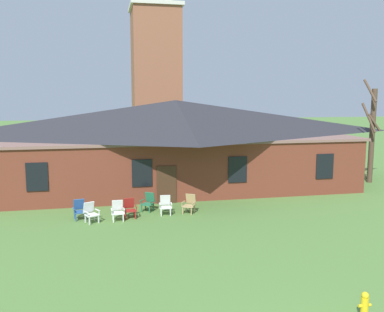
{
  "coord_description": "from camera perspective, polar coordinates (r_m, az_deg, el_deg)",
  "views": [
    {
      "loc": [
        -4.59,
        -7.09,
        5.93
      ],
      "look_at": [
        -1.22,
        9.22,
        3.53
      ],
      "focal_mm": 39.32,
      "sensor_mm": 36.0,
      "label": 1
    }
  ],
  "objects": [
    {
      "name": "lawn_chair_far_side",
      "position": [
        21.29,
        -3.63,
        -6.6
      ],
      "size": [
        0.68,
        0.71,
        0.96
      ],
      "color": "silver",
      "rests_on": "ground"
    },
    {
      "name": "fire_hydrant",
      "position": [
        12.7,
        22.36,
        -18.38
      ],
      "size": [
        0.36,
        0.28,
        0.79
      ],
      "color": "gold",
      "rests_on": "ground"
    },
    {
      "name": "lawn_chair_near_door",
      "position": [
        20.5,
        -13.6,
        -7.4
      ],
      "size": [
        0.81,
        0.85,
        0.96
      ],
      "color": "white",
      "rests_on": "ground"
    },
    {
      "name": "bare_tree_beside_building",
      "position": [
        31.01,
        23.21,
        2.95
      ],
      "size": [
        1.07,
        1.16,
        7.02
      ],
      "color": "brown",
      "rests_on": "ground"
    },
    {
      "name": "lawn_chair_by_porch",
      "position": [
        21.17,
        -15.01,
        -6.95
      ],
      "size": [
        0.72,
        0.76,
        0.96
      ],
      "color": "#2D5693",
      "rests_on": "ground"
    },
    {
      "name": "lawn_chair_left_end",
      "position": [
        20.58,
        -10.05,
        -7.24
      ],
      "size": [
        0.66,
        0.68,
        0.96
      ],
      "color": "silver",
      "rests_on": "ground"
    },
    {
      "name": "dome_tower",
      "position": [
        44.71,
        -4.94,
        12.8
      ],
      "size": [
        5.18,
        5.18,
        20.74
      ],
      "color": "#93563D",
      "rests_on": "ground"
    },
    {
      "name": "brick_building",
      "position": [
        28.13,
        -2.19,
        1.95
      ],
      "size": [
        22.58,
        10.4,
        5.64
      ],
      "color": "brown",
      "rests_on": "ground"
    },
    {
      "name": "lawn_chair_under_eave",
      "position": [
        21.5,
        -0.33,
        -6.44
      ],
      "size": [
        0.84,
        0.87,
        0.96
      ],
      "color": "tan",
      "rests_on": "ground"
    },
    {
      "name": "lawn_chair_middle",
      "position": [
        20.92,
        -8.47,
        -6.94
      ],
      "size": [
        0.68,
        0.71,
        0.96
      ],
      "color": "maroon",
      "rests_on": "ground"
    },
    {
      "name": "lawn_chair_right_end",
      "position": [
        21.97,
        -5.92,
        -6.16
      ],
      "size": [
        0.84,
        0.87,
        0.96
      ],
      "color": "#28704C",
      "rests_on": "ground"
    }
  ]
}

